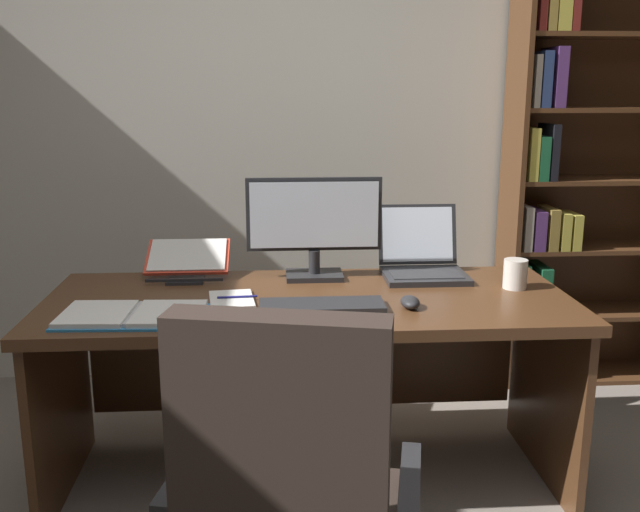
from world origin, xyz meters
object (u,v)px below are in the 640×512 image
at_px(monitor, 314,227).
at_px(keyboard, 322,306).
at_px(laptop, 422,261).
at_px(pen, 237,297).
at_px(reading_stand_with_book, 188,260).
at_px(coffee_mug, 515,274).
at_px(desk, 308,339).
at_px(open_binder, 133,315).
at_px(bookshelf, 575,185).
at_px(notepad, 232,299).
at_px(computer_mouse, 410,302).

relative_size(monitor, keyboard, 1.24).
relative_size(laptop, pen, 2.37).
relative_size(laptop, keyboard, 0.79).
distance_m(monitor, keyboard, 0.46).
distance_m(reading_stand_with_book, coffee_mug, 1.26).
relative_size(desk, open_binder, 3.90).
bearing_deg(open_binder, reading_stand_with_book, 80.10).
bearing_deg(desk, pen, -155.82).
height_order(desk, pen, pen).
distance_m(bookshelf, open_binder, 2.25).
height_order(monitor, laptop, monitor).
bearing_deg(monitor, notepad, -136.52).
bearing_deg(notepad, monitor, 43.48).
bearing_deg(keyboard, open_binder, -175.36).
bearing_deg(bookshelf, keyboard, -140.77).
relative_size(reading_stand_with_book, coffee_mug, 2.96).
distance_m(laptop, notepad, 0.80).
height_order(reading_stand_with_book, open_binder, reading_stand_with_book).
height_order(reading_stand_with_book, notepad, reading_stand_with_book).
xyz_separation_m(reading_stand_with_book, open_binder, (-0.12, -0.52, -0.05)).
distance_m(computer_mouse, reading_stand_with_book, 0.93).
relative_size(notepad, pen, 1.50).
bearing_deg(pen, computer_mouse, -11.81).
xyz_separation_m(open_binder, pen, (0.33, 0.17, 0.00)).
relative_size(desk, reading_stand_with_book, 5.77).
bearing_deg(keyboard, coffee_mug, 16.08).
relative_size(desk, monitor, 3.58).
distance_m(desk, monitor, 0.43).
bearing_deg(reading_stand_with_book, keyboard, -43.71).
height_order(computer_mouse, notepad, computer_mouse).
height_order(desk, laptop, laptop).
height_order(keyboard, notepad, keyboard).
bearing_deg(reading_stand_with_book, notepad, -61.75).
bearing_deg(coffee_mug, pen, -175.05).
height_order(monitor, coffee_mug, monitor).
distance_m(reading_stand_with_book, open_binder, 0.54).
xyz_separation_m(bookshelf, pen, (-1.60, -0.95, -0.25)).
bearing_deg(desk, computer_mouse, -35.09).
bearing_deg(coffee_mug, bookshelf, 56.04).
distance_m(desk, pen, 0.34).
bearing_deg(keyboard, desk, 98.65).
distance_m(monitor, reading_stand_with_book, 0.52).
distance_m(bookshelf, laptop, 1.11).
bearing_deg(desk, reading_stand_with_book, 152.59).
xyz_separation_m(keyboard, reading_stand_with_book, (-0.50, 0.47, 0.05)).
height_order(desk, keyboard, keyboard).
bearing_deg(reading_stand_with_book, computer_mouse, -30.80).
bearing_deg(open_binder, desk, 29.10).
xyz_separation_m(notepad, coffee_mug, (1.04, 0.09, 0.05)).
xyz_separation_m(bookshelf, coffee_mug, (-0.58, -0.86, -0.21)).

